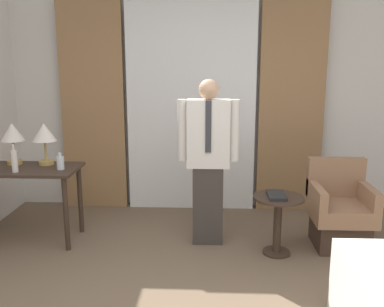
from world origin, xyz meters
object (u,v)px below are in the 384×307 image
(bottle_by_lamp, at_px, (14,161))
(person, at_px, (208,156))
(table_lamp_left, at_px, (13,135))
(book, at_px, (277,196))
(armchair, at_px, (339,214))
(side_table, at_px, (278,215))
(desk, at_px, (26,180))
(table_lamp_right, at_px, (44,135))
(bottle_near_edge, at_px, (60,163))

(bottle_by_lamp, relative_size, person, 0.16)
(table_lamp_left, bearing_deg, bottle_by_lamp, -65.07)
(book, bearing_deg, person, 158.14)
(armchair, xyz_separation_m, side_table, (-0.64, -0.23, 0.06))
(bottle_by_lamp, relative_size, armchair, 0.32)
(desk, relative_size, bottle_by_lamp, 3.93)
(bottle_by_lamp, distance_m, side_table, 2.55)
(table_lamp_right, relative_size, side_table, 0.75)
(desk, relative_size, bottle_near_edge, 6.40)
(table_lamp_right, distance_m, side_table, 2.44)
(table_lamp_left, distance_m, bottle_near_edge, 0.63)
(table_lamp_right, bearing_deg, desk, -138.22)
(book, bearing_deg, table_lamp_left, 171.65)
(table_lamp_left, bearing_deg, side_table, -7.79)
(table_lamp_right, height_order, side_table, table_lamp_right)
(table_lamp_right, distance_m, book, 2.38)
(table_lamp_left, bearing_deg, person, -3.73)
(person, relative_size, armchair, 1.94)
(desk, bearing_deg, armchair, 0.21)
(desk, distance_m, bottle_near_edge, 0.43)
(table_lamp_left, xyz_separation_m, bottle_by_lamp, (0.15, -0.32, -0.20))
(armchair, height_order, side_table, armchair)
(bottle_by_lamp, xyz_separation_m, side_table, (2.50, -0.05, -0.49))
(bottle_near_edge, xyz_separation_m, book, (2.08, -0.19, -0.25))
(bottle_by_lamp, bearing_deg, table_lamp_right, 60.20)
(table_lamp_right, relative_size, book, 1.67)
(table_lamp_left, distance_m, side_table, 2.76)
(bottle_near_edge, relative_size, book, 0.65)
(table_lamp_left, distance_m, person, 2.00)
(table_lamp_left, bearing_deg, bottle_near_edge, -19.69)
(bottle_near_edge, relative_size, bottle_by_lamp, 0.61)
(side_table, height_order, book, book)
(table_lamp_left, xyz_separation_m, bottle_near_edge, (0.54, -0.19, -0.24))
(side_table, bearing_deg, bottle_near_edge, 175.45)
(table_lamp_left, height_order, armchair, table_lamp_left)
(table_lamp_right, height_order, person, person)
(bottle_near_edge, bearing_deg, book, -5.23)
(table_lamp_right, xyz_separation_m, book, (2.30, -0.39, -0.49))
(bottle_by_lamp, height_order, side_table, bottle_by_lamp)
(bottle_near_edge, height_order, book, bottle_near_edge)
(table_lamp_left, bearing_deg, desk, -41.78)
(person, bearing_deg, desk, -179.46)
(bottle_near_edge, bearing_deg, table_lamp_right, 137.93)
(desk, distance_m, side_table, 2.50)
(table_lamp_left, distance_m, table_lamp_right, 0.33)
(table_lamp_right, bearing_deg, person, -4.47)
(table_lamp_right, distance_m, person, 1.67)
(desk, xyz_separation_m, table_lamp_right, (0.16, 0.15, 0.43))
(side_table, bearing_deg, desk, 175.04)
(desk, height_order, bottle_by_lamp, bottle_by_lamp)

